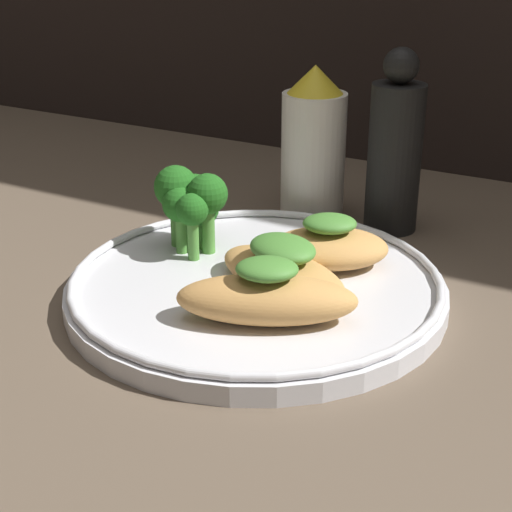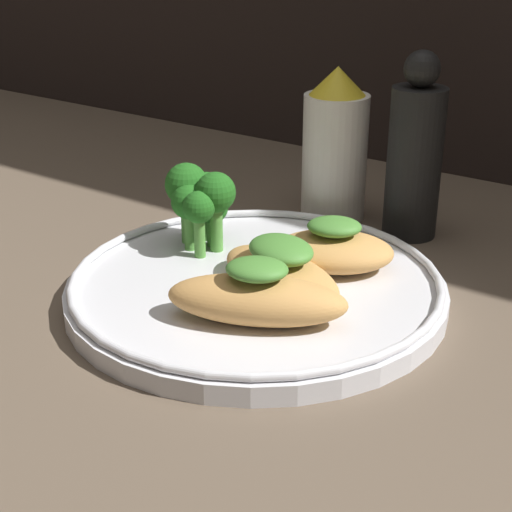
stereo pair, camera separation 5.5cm
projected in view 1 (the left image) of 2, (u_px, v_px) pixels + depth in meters
The scene contains 8 objects.
ground_plane at pixel (256, 305), 56.74cm from camera, with size 180.00×180.00×1.00cm, color brown.
plate at pixel (256, 287), 56.13cm from camera, with size 27.14×27.14×2.00cm.
grilled_meat_front at pixel (267, 297), 50.00cm from camera, with size 12.52×9.14×4.31cm.
grilled_meat_middle at pixel (284, 267), 54.65cm from camera, with size 12.03×8.70×3.80cm.
grilled_meat_back at pixel (329, 246), 58.06cm from camera, with size 10.63×9.44×3.92cm.
broccoli_bunch at pixel (191, 200), 59.79cm from camera, with size 6.13×5.77×6.51cm.
sauce_bottle at pixel (313, 145), 69.75cm from camera, with size 5.75×5.75×13.58cm.
pepper_grinder at pixel (395, 151), 66.19cm from camera, with size 4.56×4.56×15.65cm.
Camera 1 is at (24.26, -44.15, 25.83)cm, focal length 55.00 mm.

